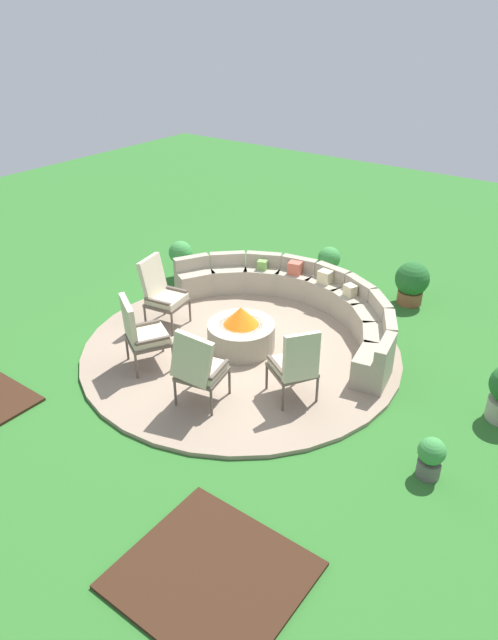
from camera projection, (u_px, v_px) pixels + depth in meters
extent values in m
plane|color=#2D6B28|center=(241.00, 351.00, 8.83)|extent=(24.00, 24.00, 0.00)
cylinder|color=gray|center=(241.00, 349.00, 8.81)|extent=(4.84, 4.84, 0.06)
cube|color=#382114|center=(212.00, 575.00, 5.35)|extent=(1.64, 1.52, 0.04)
cylinder|color=#9E937F|center=(241.00, 336.00, 8.70)|extent=(1.03, 1.03, 0.41)
cylinder|color=black|center=(241.00, 326.00, 8.62)|extent=(0.67, 0.67, 0.06)
cone|color=orange|center=(241.00, 316.00, 8.53)|extent=(0.53, 0.53, 0.28)
cube|color=#9E937F|center=(372.00, 367.00, 7.92)|extent=(0.56, 0.71, 0.44)
cube|color=#9E937F|center=(385.00, 349.00, 7.70)|extent=(0.27, 0.65, 0.23)
cube|color=#9E937F|center=(377.00, 345.00, 8.43)|extent=(0.70, 0.77, 0.44)
cube|color=#9E937F|center=(390.00, 326.00, 8.25)|extent=(0.44, 0.64, 0.23)
cube|color=#9E937F|center=(369.00, 324.00, 8.98)|extent=(0.77, 0.77, 0.44)
cube|color=#9E937F|center=(380.00, 305.00, 8.83)|extent=(0.57, 0.56, 0.23)
cube|color=#9E937F|center=(351.00, 307.00, 9.49)|extent=(0.77, 0.69, 0.44)
cube|color=#9E937F|center=(360.00, 287.00, 9.39)|extent=(0.64, 0.43, 0.23)
cube|color=#9E937F|center=(326.00, 293.00, 9.93)|extent=(0.70, 0.55, 0.44)
cube|color=#9E937F|center=(332.00, 273.00, 9.86)|extent=(0.65, 0.26, 0.23)
cube|color=#9E937F|center=(296.00, 284.00, 10.26)|extent=(0.69, 0.54, 0.44)
cube|color=#9E937F|center=(300.00, 264.00, 10.21)|extent=(0.65, 0.25, 0.23)
cube|color=#9E937F|center=(263.00, 279.00, 10.44)|extent=(0.77, 0.68, 0.44)
cube|color=#9E937F|center=(264.00, 259.00, 10.40)|extent=(0.64, 0.42, 0.23)
cube|color=#9E937F|center=(229.00, 279.00, 10.45)|extent=(0.77, 0.76, 0.44)
cube|color=#9E937F|center=(227.00, 259.00, 10.41)|extent=(0.57, 0.55, 0.23)
cube|color=#9E937F|center=(195.00, 283.00, 10.30)|extent=(0.70, 0.77, 0.44)
cube|color=#9E937F|center=(191.00, 263.00, 10.25)|extent=(0.45, 0.63, 0.23)
cube|color=#BC5B47|center=(295.00, 268.00, 10.06)|extent=(0.25, 0.23, 0.22)
cube|color=beige|center=(350.00, 290.00, 9.32)|extent=(0.23, 0.21, 0.19)
cube|color=#70A34C|center=(262.00, 265.00, 10.25)|extent=(0.20, 0.19, 0.16)
cube|color=beige|center=(325.00, 277.00, 9.74)|extent=(0.22, 0.19, 0.22)
cylinder|color=brown|center=(190.00, 311.00, 9.43)|extent=(0.04, 0.04, 0.38)
cylinder|color=brown|center=(172.00, 325.00, 9.02)|extent=(0.04, 0.04, 0.38)
cylinder|color=brown|center=(164.00, 304.00, 9.64)|extent=(0.04, 0.04, 0.38)
cylinder|color=brown|center=(145.00, 318.00, 9.23)|extent=(0.04, 0.04, 0.38)
cube|color=brown|center=(167.00, 303.00, 9.23)|extent=(0.64, 0.64, 0.05)
cube|color=beige|center=(167.00, 299.00, 9.19)|extent=(0.59, 0.59, 0.09)
cube|color=beige|center=(153.00, 279.00, 9.14)|extent=(0.27, 0.56, 0.72)
cube|color=brown|center=(175.00, 289.00, 9.36)|extent=(0.47, 0.13, 0.04)
cube|color=brown|center=(157.00, 301.00, 8.96)|extent=(0.47, 0.13, 0.04)
cylinder|color=brown|center=(162.00, 340.00, 8.61)|extent=(0.04, 0.04, 0.38)
cylinder|color=brown|center=(173.00, 358.00, 8.19)|extent=(0.04, 0.04, 0.38)
cylinder|color=brown|center=(127.00, 348.00, 8.42)|extent=(0.04, 0.04, 0.38)
cylinder|color=brown|center=(136.00, 366.00, 7.99)|extent=(0.04, 0.04, 0.38)
cube|color=brown|center=(149.00, 340.00, 8.20)|extent=(0.77, 0.77, 0.05)
cube|color=beige|center=(148.00, 336.00, 8.16)|extent=(0.71, 0.71, 0.09)
cube|color=beige|center=(129.00, 322.00, 7.94)|extent=(0.53, 0.39, 0.72)
cube|color=brown|center=(143.00, 324.00, 8.33)|extent=(0.28, 0.45, 0.04)
cube|color=brown|center=(153.00, 341.00, 7.93)|extent=(0.28, 0.45, 0.04)
cylinder|color=brown|center=(195.00, 372.00, 7.87)|extent=(0.04, 0.04, 0.38)
cylinder|color=brown|center=(229.00, 382.00, 7.68)|extent=(0.04, 0.04, 0.38)
cylinder|color=brown|center=(175.00, 393.00, 7.45)|extent=(0.04, 0.04, 0.38)
cylinder|color=brown|center=(211.00, 403.00, 7.26)|extent=(0.04, 0.04, 0.38)
cube|color=brown|center=(202.00, 374.00, 7.46)|extent=(0.67, 0.66, 0.05)
cube|color=beige|center=(202.00, 369.00, 7.43)|extent=(0.62, 0.61, 0.09)
cube|color=beige|center=(192.00, 360.00, 7.10)|extent=(0.62, 0.23, 0.75)
cube|color=brown|center=(185.00, 361.00, 7.49)|extent=(0.15, 0.47, 0.04)
cube|color=brown|center=(219.00, 370.00, 7.30)|extent=(0.15, 0.47, 0.04)
cylinder|color=brown|center=(267.00, 377.00, 7.77)|extent=(0.04, 0.04, 0.38)
cylinder|color=brown|center=(299.00, 369.00, 7.93)|extent=(0.04, 0.04, 0.38)
cylinder|color=brown|center=(283.00, 398.00, 7.35)|extent=(0.04, 0.04, 0.38)
cylinder|color=brown|center=(317.00, 390.00, 7.52)|extent=(0.04, 0.04, 0.38)
cube|color=brown|center=(292.00, 370.00, 7.54)|extent=(0.75, 0.74, 0.05)
cube|color=beige|center=(292.00, 365.00, 7.51)|extent=(0.69, 0.68, 0.09)
cube|color=beige|center=(301.00, 357.00, 7.18)|extent=(0.35, 0.52, 0.66)
cube|color=brown|center=(276.00, 365.00, 7.40)|extent=(0.43, 0.29, 0.04)
cube|color=brown|center=(308.00, 357.00, 7.55)|extent=(0.43, 0.29, 0.04)
cylinder|color=#605B56|center=(428.00, 468.00, 6.46)|extent=(0.27, 0.27, 0.20)
sphere|color=#3D8E42|center=(432.00, 451.00, 6.34)|extent=(0.31, 0.31, 0.31)
cylinder|color=#A89E8E|center=(328.00, 272.00, 11.13)|extent=(0.33, 0.33, 0.22)
sphere|color=#3D8E42|center=(329.00, 258.00, 10.99)|extent=(0.43, 0.43, 0.43)
cylinder|color=#A89E8E|center=(184.00, 270.00, 11.07)|extent=(0.25, 0.25, 0.33)
sphere|color=#2D7A33|center=(183.00, 255.00, 10.93)|extent=(0.36, 0.36, 0.36)
cylinder|color=#A89E8E|center=(181.00, 269.00, 11.12)|extent=(0.31, 0.31, 0.34)
sphere|color=#3D8E42|center=(180.00, 253.00, 10.95)|extent=(0.45, 0.45, 0.45)
cylinder|color=brown|center=(410.00, 297.00, 10.17)|extent=(0.44, 0.44, 0.24)
sphere|color=#236028|center=(412.00, 279.00, 10.00)|extent=(0.60, 0.60, 0.60)
sphere|color=#DB337A|center=(417.00, 274.00, 9.91)|extent=(0.20, 0.20, 0.20)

